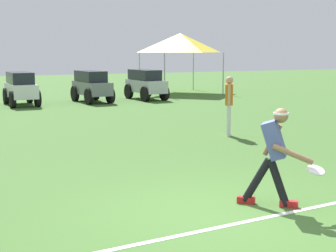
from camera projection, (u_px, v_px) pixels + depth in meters
ground_plane at (228, 216)px, 7.01m from camera, size 80.00×80.00×0.00m
field_line_paint at (240, 223)px, 6.73m from camera, size 22.64×2.14×0.01m
frisbee_thrower at (274, 152)px, 7.36m from camera, size 0.73×0.93×1.43m
frisbee_in_flight at (316, 170)px, 7.02m from camera, size 0.26×0.25×0.11m
teammate_near_sideline at (229, 100)px, 13.39m from camera, size 0.35×0.46×1.56m
parked_car_slot_c at (21, 88)px, 20.84m from camera, size 1.18×2.41×1.34m
parked_car_slot_d at (92, 85)px, 22.10m from camera, size 1.34×2.48×1.34m
parked_car_slot_e at (146, 83)px, 23.30m from camera, size 1.33×2.47×1.34m
event_tent at (180, 43)px, 26.43m from camera, size 3.41×3.41×3.08m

